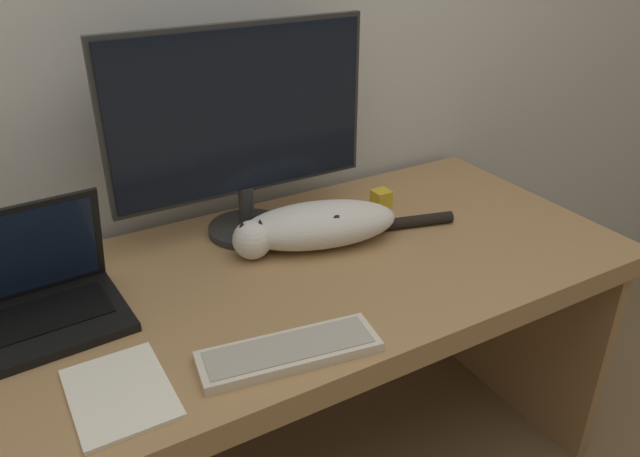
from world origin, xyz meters
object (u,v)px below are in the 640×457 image
object	(u,v)px
monitor	(241,126)
laptop	(39,300)
cat	(316,225)
external_keyboard	(289,351)

from	to	relation	value
monitor	laptop	size ratio (longest dim) A/B	2.04
laptop	cat	world-z (taller)	laptop
monitor	external_keyboard	world-z (taller)	monitor
external_keyboard	cat	distance (m)	0.45
laptop	cat	size ratio (longest dim) A/B	0.55
laptop	external_keyboard	xyz separation A→B (m)	(0.40, -0.37, -0.04)
cat	monitor	bearing A→B (deg)	143.37
cat	laptop	bearing A→B (deg)	-165.42
monitor	external_keyboard	size ratio (longest dim) A/B	1.84
external_keyboard	cat	size ratio (longest dim) A/B	0.61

